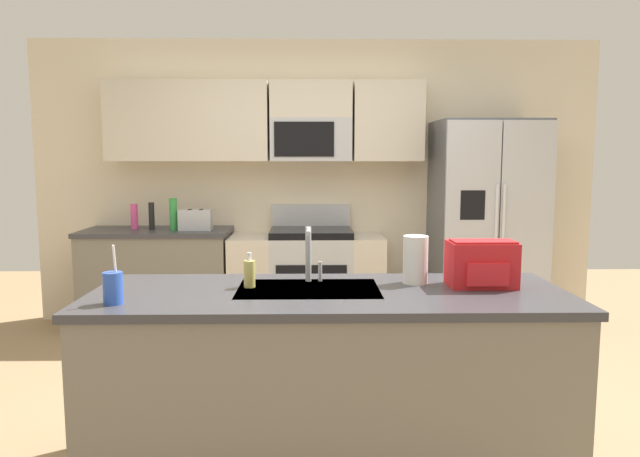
{
  "coord_description": "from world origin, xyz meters",
  "views": [
    {
      "loc": [
        -0.06,
        -3.3,
        1.52
      ],
      "look_at": [
        0.01,
        0.6,
        1.05
      ],
      "focal_mm": 32.46,
      "sensor_mm": 36.0,
      "label": 1
    }
  ],
  "objects_px": {
    "refrigerator": "(485,227)",
    "pepper_mill": "(152,216)",
    "soap_dispenser": "(249,273)",
    "bottle_pink": "(134,216)",
    "bottle_green": "(173,214)",
    "sink_faucet": "(309,250)",
    "range_oven": "(307,279)",
    "toaster": "(196,220)",
    "drink_cup_blue": "(113,288)",
    "paper_towel_roll": "(415,260)",
    "backpack": "(482,263)"
  },
  "relations": [
    {
      "from": "pepper_mill",
      "to": "sink_faucet",
      "type": "relative_size",
      "value": 0.85
    },
    {
      "from": "soap_dispenser",
      "to": "paper_towel_roll",
      "type": "bearing_deg",
      "value": 5.13
    },
    {
      "from": "drink_cup_blue",
      "to": "soap_dispenser",
      "type": "xyz_separation_m",
      "value": [
        0.55,
        0.32,
        -0.0
      ]
    },
    {
      "from": "range_oven",
      "to": "paper_towel_roll",
      "type": "height_order",
      "value": "paper_towel_roll"
    },
    {
      "from": "range_oven",
      "to": "pepper_mill",
      "type": "bearing_deg",
      "value": -179.9
    },
    {
      "from": "bottle_green",
      "to": "refrigerator",
      "type": "bearing_deg",
      "value": -0.23
    },
    {
      "from": "bottle_green",
      "to": "backpack",
      "type": "bearing_deg",
      "value": -48.31
    },
    {
      "from": "paper_towel_roll",
      "to": "bottle_green",
      "type": "bearing_deg",
      "value": 128.03
    },
    {
      "from": "bottle_green",
      "to": "range_oven",
      "type": "bearing_deg",
      "value": 2.98
    },
    {
      "from": "refrigerator",
      "to": "drink_cup_blue",
      "type": "bearing_deg",
      "value": -132.9
    },
    {
      "from": "refrigerator",
      "to": "pepper_mill",
      "type": "bearing_deg",
      "value": 178.65
    },
    {
      "from": "toaster",
      "to": "paper_towel_roll",
      "type": "xyz_separation_m",
      "value": [
        1.53,
        -2.21,
        0.03
      ]
    },
    {
      "from": "refrigerator",
      "to": "pepper_mill",
      "type": "xyz_separation_m",
      "value": [
        -2.95,
        0.07,
        0.09
      ]
    },
    {
      "from": "range_oven",
      "to": "bottle_pink",
      "type": "height_order",
      "value": "bottle_pink"
    },
    {
      "from": "bottle_green",
      "to": "paper_towel_roll",
      "type": "relative_size",
      "value": 1.16
    },
    {
      "from": "refrigerator",
      "to": "soap_dispenser",
      "type": "distance_m",
      "value": 2.92
    },
    {
      "from": "toaster",
      "to": "sink_faucet",
      "type": "bearing_deg",
      "value": -65.38
    },
    {
      "from": "sink_faucet",
      "to": "bottle_green",
      "type": "bearing_deg",
      "value": 118.73
    },
    {
      "from": "range_oven",
      "to": "bottle_pink",
      "type": "relative_size",
      "value": 6.11
    },
    {
      "from": "bottle_green",
      "to": "soap_dispenser",
      "type": "height_order",
      "value": "bottle_green"
    },
    {
      "from": "pepper_mill",
      "to": "bottle_green",
      "type": "bearing_deg",
      "value": -15.79
    },
    {
      "from": "sink_faucet",
      "to": "soap_dispenser",
      "type": "relative_size",
      "value": 1.66
    },
    {
      "from": "range_oven",
      "to": "toaster",
      "type": "xyz_separation_m",
      "value": [
        -0.97,
        -0.05,
        0.55
      ]
    },
    {
      "from": "bottle_green",
      "to": "soap_dispenser",
      "type": "xyz_separation_m",
      "value": [
        0.9,
        -2.27,
        -0.07
      ]
    },
    {
      "from": "bottle_pink",
      "to": "drink_cup_blue",
      "type": "height_order",
      "value": "drink_cup_blue"
    },
    {
      "from": "bottle_green",
      "to": "paper_towel_roll",
      "type": "xyz_separation_m",
      "value": [
        1.72,
        -2.2,
        -0.02
      ]
    },
    {
      "from": "bottle_pink",
      "to": "soap_dispenser",
      "type": "relative_size",
      "value": 1.31
    },
    {
      "from": "bottle_green",
      "to": "backpack",
      "type": "distance_m",
      "value": 3.05
    },
    {
      "from": "backpack",
      "to": "drink_cup_blue",
      "type": "bearing_deg",
      "value": -169.5
    },
    {
      "from": "range_oven",
      "to": "pepper_mill",
      "type": "height_order",
      "value": "pepper_mill"
    },
    {
      "from": "pepper_mill",
      "to": "sink_faucet",
      "type": "height_order",
      "value": "sink_faucet"
    },
    {
      "from": "toaster",
      "to": "drink_cup_blue",
      "type": "bearing_deg",
      "value": -86.65
    },
    {
      "from": "bottle_pink",
      "to": "backpack",
      "type": "height_order",
      "value": "backpack"
    },
    {
      "from": "drink_cup_blue",
      "to": "paper_towel_roll",
      "type": "xyz_separation_m",
      "value": [
        1.38,
        0.39,
        0.05
      ]
    },
    {
      "from": "bottle_pink",
      "to": "bottle_green",
      "type": "bearing_deg",
      "value": -16.02
    },
    {
      "from": "refrigerator",
      "to": "paper_towel_roll",
      "type": "bearing_deg",
      "value": -115.01
    },
    {
      "from": "paper_towel_roll",
      "to": "range_oven",
      "type": "bearing_deg",
      "value": 103.79
    },
    {
      "from": "pepper_mill",
      "to": "bottle_pink",
      "type": "relative_size",
      "value": 1.07
    },
    {
      "from": "paper_towel_roll",
      "to": "backpack",
      "type": "height_order",
      "value": "paper_towel_roll"
    },
    {
      "from": "drink_cup_blue",
      "to": "bottle_green",
      "type": "bearing_deg",
      "value": 97.56
    },
    {
      "from": "bottle_pink",
      "to": "paper_towel_roll",
      "type": "height_order",
      "value": "paper_towel_roll"
    },
    {
      "from": "paper_towel_roll",
      "to": "backpack",
      "type": "relative_size",
      "value": 0.75
    },
    {
      "from": "refrigerator",
      "to": "bottle_pink",
      "type": "bearing_deg",
      "value": 177.83
    },
    {
      "from": "bottle_green",
      "to": "sink_faucet",
      "type": "relative_size",
      "value": 0.99
    },
    {
      "from": "refrigerator",
      "to": "bottle_pink",
      "type": "relative_size",
      "value": 8.31
    },
    {
      "from": "bottle_pink",
      "to": "soap_dispenser",
      "type": "bearing_deg",
      "value": -61.92
    },
    {
      "from": "range_oven",
      "to": "refrigerator",
      "type": "xyz_separation_m",
      "value": [
        1.58,
        -0.07,
        0.48
      ]
    },
    {
      "from": "range_oven",
      "to": "bottle_green",
      "type": "distance_m",
      "value": 1.31
    },
    {
      "from": "bottle_green",
      "to": "bottle_pink",
      "type": "xyz_separation_m",
      "value": [
        -0.37,
        0.11,
        -0.03
      ]
    },
    {
      "from": "toaster",
      "to": "pepper_mill",
      "type": "distance_m",
      "value": 0.4
    }
  ]
}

